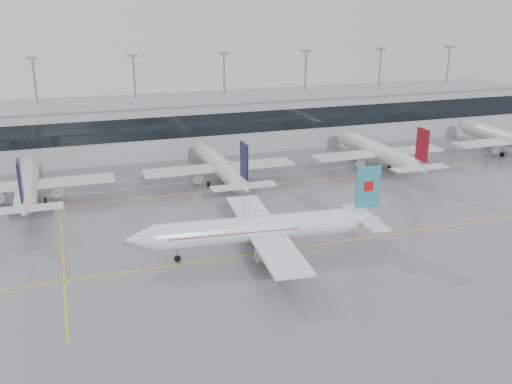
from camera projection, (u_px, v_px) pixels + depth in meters
name	position (u px, v px, depth m)	size (l,w,h in m)	color
ground	(283.00, 250.00, 81.82)	(320.00, 320.00, 0.00)	slate
taxi_line_main	(283.00, 250.00, 81.82)	(120.00, 0.25, 0.01)	yellow
taxi_line_north	(225.00, 189.00, 108.76)	(120.00, 0.25, 0.01)	yellow
taxi_line_cross	(62.00, 238.00, 85.99)	(0.25, 60.00, 0.01)	yellow
terminal	(188.00, 126.00, 135.63)	(180.00, 15.00, 12.00)	#A1A1A5
terminal_glass	(195.00, 126.00, 128.39)	(180.00, 0.20, 5.00)	black
terminal_roof	(187.00, 100.00, 133.70)	(182.00, 16.00, 0.40)	gray
light_masts	(181.00, 92.00, 138.73)	(156.40, 1.00, 22.60)	gray
air_canada_jet	(262.00, 229.00, 79.55)	(37.15, 30.00, 11.72)	white
parked_jet_b	(28.00, 183.00, 100.06)	(29.64, 36.96, 11.72)	silver
parked_jet_c	(220.00, 166.00, 110.92)	(29.64, 36.96, 11.72)	silver
parked_jet_d	(377.00, 151.00, 121.78)	(29.64, 36.96, 11.72)	silver
parked_jet_e	(509.00, 139.00, 132.64)	(29.64, 36.96, 11.72)	silver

